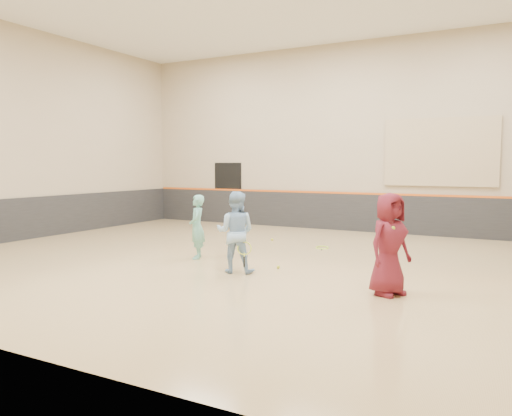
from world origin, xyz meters
The scene contains 14 objects.
room centered at (0.00, 0.00, 0.81)m, with size 15.04×12.04×6.22m.
wainscot_back centered at (0.00, 5.97, 0.60)m, with size 14.90×0.04×1.20m, color #232326.
wainscot_left centered at (-7.47, 0.00, 0.60)m, with size 0.04×11.90×1.20m, color #232326.
accent_stripe centered at (0.00, 5.96, 1.22)m, with size 14.90×0.03×0.06m, color #D85914.
acoustic_panel centered at (2.80, 5.95, 2.50)m, with size 3.20×0.08×2.00m, color tan.
doorway centered at (-4.50, 5.98, 1.10)m, with size 1.10×0.05×2.20m, color black.
girl centered at (-1.51, -0.29, 0.73)m, with size 0.53×0.35×1.45m, color #69B7A7.
instructor centered at (0.00, -1.14, 0.81)m, with size 0.78×0.61×1.61m, color #93BCE3.
young_man centered at (3.09, -1.44, 0.84)m, with size 0.82×0.53×1.68m, color maroon.
held_racket centered at (0.29, -1.29, 0.53)m, with size 0.37×0.37×0.55m, color #BFD12E, non-canonical shape.
spare_racket centered at (0.51, 2.38, 0.05)m, with size 0.75×0.75×0.10m, color #A4D42E, non-canonical shape.
ball_under_racket centered at (0.60, -0.43, 0.03)m, with size 0.07×0.07×0.07m, color #CCDB33.
ball_in_hand centered at (3.19, -1.62, 1.13)m, with size 0.07×0.07×0.07m, color #B6CC2F.
ball_beside_spare centered at (-1.17, 2.88, 0.03)m, with size 0.07×0.07×0.07m, color gold.
Camera 1 is at (4.96, -9.56, 2.14)m, focal length 35.00 mm.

